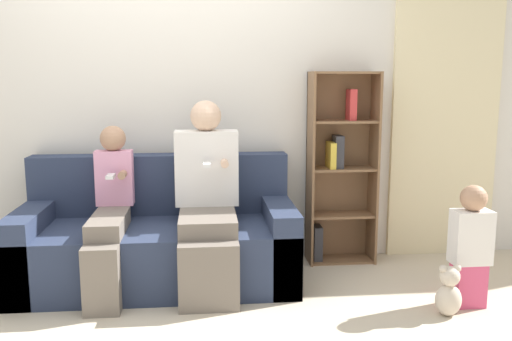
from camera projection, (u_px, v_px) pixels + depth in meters
ground_plane at (164, 311)px, 3.31m from camera, size 14.00×14.00×0.00m
back_wall at (169, 97)px, 4.07m from camera, size 10.00×0.06×2.55m
curtain_panel at (445, 119)px, 4.26m from camera, size 0.86×0.04×2.19m
couch at (159, 241)px, 3.78m from camera, size 1.87×0.86×0.86m
adult_seated at (207, 193)px, 3.64m from camera, size 0.44×0.77×1.26m
child_seated at (109, 211)px, 3.55m from camera, size 0.26×0.80×1.09m
toddler_standing at (470, 245)px, 3.35m from camera, size 0.24×0.16×0.77m
bookshelf at (339, 167)px, 4.15m from camera, size 0.51×0.25×1.46m
teddy_bear at (449, 292)px, 3.23m from camera, size 0.16×0.13×0.32m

